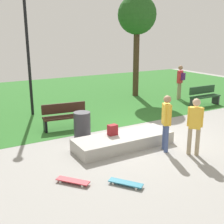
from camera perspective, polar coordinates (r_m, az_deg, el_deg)
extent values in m
plane|color=gray|center=(9.50, 6.77, -5.33)|extent=(28.00, 28.00, 0.00)
cube|color=#2D6B28|center=(16.12, -9.80, 3.23)|extent=(26.60, 12.54, 0.01)
cube|color=#A8A59E|center=(8.77, 2.30, -5.76)|extent=(3.07, 1.06, 0.36)
cube|color=maroon|center=(8.69, 0.11, -3.57)|extent=(0.29, 0.21, 0.32)
cylinder|color=#3F5184|center=(8.64, 10.35, -4.78)|extent=(0.12, 0.12, 0.81)
cylinder|color=#3F5184|center=(8.44, 10.76, -5.29)|extent=(0.12, 0.12, 0.81)
cube|color=gold|center=(8.32, 10.79, -0.47)|extent=(0.31, 0.37, 0.61)
cylinder|color=gold|center=(8.47, 10.47, 0.00)|extent=(0.09, 0.09, 0.56)
cylinder|color=gold|center=(8.16, 11.13, -0.63)|extent=(0.09, 0.09, 0.56)
sphere|color=#9E7556|center=(8.22, 10.94, 2.50)|extent=(0.22, 0.22, 0.22)
cylinder|color=tan|center=(8.44, 15.12, -5.61)|extent=(0.12, 0.12, 0.80)
cylinder|color=tan|center=(8.44, 16.61, -5.73)|extent=(0.12, 0.12, 0.80)
cube|color=gold|center=(8.22, 16.22, -1.13)|extent=(0.36, 0.37, 0.60)
cylinder|color=gold|center=(8.22, 15.05, -0.87)|extent=(0.09, 0.09, 0.55)
cylinder|color=gold|center=(8.22, 17.41, -1.06)|extent=(0.09, 0.09, 0.55)
sphere|color=tan|center=(8.11, 16.45, 1.83)|extent=(0.22, 0.22, 0.22)
cube|color=teal|center=(6.72, 2.73, -13.85)|extent=(0.64, 0.76, 0.02)
cylinder|color=silver|center=(6.77, 0.19, -14.00)|extent=(0.06, 0.06, 0.06)
cylinder|color=silver|center=(6.89, 0.74, -13.40)|extent=(0.06, 0.06, 0.06)
cylinder|color=silver|center=(6.59, 4.81, -14.91)|extent=(0.06, 0.06, 0.06)
cylinder|color=silver|center=(6.72, 5.27, -14.27)|extent=(0.06, 0.06, 0.06)
cube|color=#A5262D|center=(6.85, -7.79, -13.36)|extent=(0.66, 0.74, 0.02)
cylinder|color=silver|center=(6.94, -10.20, -13.47)|extent=(0.06, 0.06, 0.06)
cylinder|color=silver|center=(7.06, -9.52, -12.90)|extent=(0.06, 0.06, 0.06)
cylinder|color=silver|center=(6.70, -5.93, -14.43)|extent=(0.06, 0.06, 0.06)
cylinder|color=silver|center=(6.82, -5.32, -13.81)|extent=(0.06, 0.06, 0.06)
cube|color=#331E14|center=(10.40, -9.20, -0.98)|extent=(1.64, 0.62, 0.06)
cube|color=#331E14|center=(10.53, -9.56, 0.80)|extent=(1.60, 0.25, 0.36)
cube|color=black|center=(10.65, -5.31, -1.70)|extent=(0.13, 0.40, 0.45)
cube|color=black|center=(10.32, -13.11, -2.62)|extent=(0.13, 0.40, 0.45)
cube|color=#1E4223|center=(14.29, 18.04, 2.96)|extent=(1.60, 0.45, 0.06)
cube|color=#1E4223|center=(14.39, 17.49, 4.23)|extent=(1.60, 0.07, 0.36)
cube|color=#2D2D33|center=(14.88, 19.89, 2.38)|extent=(0.08, 0.40, 0.45)
cube|color=#2D2D33|center=(13.82, 15.88, 1.77)|extent=(0.08, 0.40, 0.45)
cylinder|color=#42301E|center=(15.71, 4.80, 9.82)|extent=(0.31, 0.31, 3.66)
sphere|color=#23561E|center=(15.66, 5.01, 18.71)|extent=(2.01, 2.01, 2.01)
cylinder|color=black|center=(12.26, -16.24, 10.16)|extent=(0.12, 0.12, 4.70)
cylinder|color=#333338|center=(9.52, -5.94, -2.54)|extent=(0.55, 0.55, 0.86)
cylinder|color=tan|center=(15.25, 13.02, 3.99)|extent=(0.12, 0.12, 0.85)
cylinder|color=tan|center=(15.45, 13.34, 4.12)|extent=(0.12, 0.12, 0.85)
cube|color=red|center=(15.23, 13.35, 6.81)|extent=(0.37, 0.32, 0.64)
cylinder|color=red|center=(15.07, 13.11, 6.84)|extent=(0.09, 0.09, 0.59)
cylinder|color=red|center=(15.38, 13.60, 6.97)|extent=(0.09, 0.09, 0.59)
sphere|color=#9E7556|center=(15.17, 13.46, 8.55)|extent=(0.23, 0.23, 0.23)
cube|color=#4C1E66|center=(15.17, 13.92, 6.86)|extent=(0.30, 0.25, 0.36)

